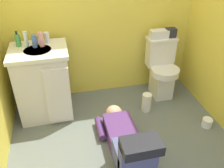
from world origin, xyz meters
TOP-DOWN VIEW (x-y plane):
  - ground_plane at (0.00, 0.00)m, footprint 2.76×3.07m
  - toilet at (0.71, 0.79)m, footprint 0.36×0.46m
  - vanity_cabinet at (-0.74, 0.71)m, footprint 0.60×0.53m
  - faucet at (-0.74, 0.85)m, footprint 0.02×0.02m
  - person_plumber at (-0.01, -0.13)m, footprint 0.39×1.06m
  - tissue_box at (0.67, 0.88)m, footprint 0.22×0.11m
  - toiletry_bag at (0.82, 0.88)m, footprint 0.12×0.09m
  - soap_dispenser at (-0.93, 0.83)m, footprint 0.06×0.06m
  - bottle_clear at (-0.85, 0.80)m, footprint 0.04×0.04m
  - bottle_blue at (-0.77, 0.76)m, footprint 0.05×0.05m
  - bottle_pink at (-0.70, 0.77)m, footprint 0.05×0.05m
  - bottle_white at (-0.64, 0.87)m, footprint 0.06×0.06m
  - paper_towel_roll at (0.41, 0.47)m, footprint 0.11×0.11m
  - toilet_paper_roll at (0.97, 0.04)m, footprint 0.11×0.11m

SIDE VIEW (x-z plane):
  - ground_plane at x=0.00m, z-range -0.04..0.00m
  - toilet_paper_roll at x=0.97m, z-range 0.00..0.10m
  - paper_towel_roll at x=0.41m, z-range 0.00..0.23m
  - person_plumber at x=-0.01m, z-range -0.08..0.44m
  - toilet at x=0.71m, z-range -0.01..0.74m
  - vanity_cabinet at x=-0.74m, z-range 0.01..0.83m
  - tissue_box at x=0.67m, z-range 0.75..0.85m
  - toiletry_bag at x=0.82m, z-range 0.75..0.86m
  - faucet at x=-0.74m, z-range 0.82..0.92m
  - bottle_white at x=-0.64m, z-range 0.82..0.93m
  - bottle_blue at x=-0.77m, z-range 0.82..0.95m
  - soap_dispenser at x=-0.93m, z-range 0.80..0.97m
  - bottle_pink at x=-0.70m, z-range 0.82..0.97m
  - bottle_clear at x=-0.85m, z-range 0.82..0.99m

